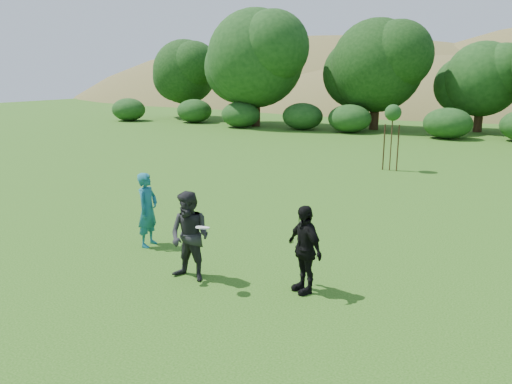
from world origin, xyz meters
TOP-DOWN VIEW (x-y plane):
  - ground at (0.00, 0.00)m, footprint 120.00×120.00m
  - player_teal at (-1.81, 0.81)m, footprint 0.53×0.72m
  - player_grey at (0.31, -0.40)m, footprint 0.90×0.70m
  - player_black at (2.58, 0.17)m, footprint 1.08×0.91m
  - frisbee at (0.83, -0.69)m, footprint 0.27×0.27m
  - sapling at (1.02, 13.38)m, footprint 0.70×0.70m
  - hillside at (-0.56, 68.45)m, footprint 150.00×72.00m
  - tree_row at (3.23, 28.68)m, footprint 53.92×10.38m

SIDE VIEW (x-z plane):
  - hillside at x=-0.56m, z-range -37.97..14.03m
  - ground at x=0.00m, z-range 0.00..0.00m
  - player_black at x=2.58m, z-range 0.00..1.74m
  - player_teal at x=-1.81m, z-range 0.00..1.82m
  - player_grey at x=0.31m, z-range 0.00..1.85m
  - frisbee at x=0.83m, z-range 1.24..1.31m
  - sapling at x=1.02m, z-range 0.99..3.84m
  - tree_row at x=3.23m, z-range 0.06..9.69m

